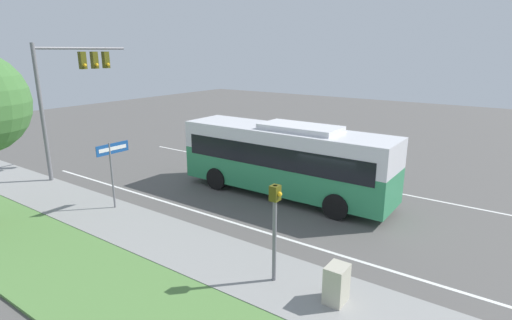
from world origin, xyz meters
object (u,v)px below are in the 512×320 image
(signal_gantry, at_px, (71,81))
(street_sign, at_px, (112,162))
(bus, at_px, (285,157))
(utility_cabinet, at_px, (336,284))
(pedestrian_signal, at_px, (275,218))

(signal_gantry, distance_m, street_sign, 6.88)
(bus, bearing_deg, signal_gantry, 108.29)
(utility_cabinet, bearing_deg, signal_gantry, 80.12)
(bus, xyz_separation_m, signal_gantry, (-3.59, 10.87, 3.17))
(bus, height_order, signal_gantry, signal_gantry)
(pedestrian_signal, relative_size, street_sign, 1.03)
(street_sign, distance_m, utility_cabinet, 10.63)
(pedestrian_signal, height_order, street_sign, pedestrian_signal)
(signal_gantry, height_order, utility_cabinet, signal_gantry)
(signal_gantry, bearing_deg, pedestrian_signal, -101.45)
(bus, xyz_separation_m, pedestrian_signal, (-6.53, -3.60, 0.20))
(signal_gantry, distance_m, pedestrian_signal, 15.06)
(bus, bearing_deg, utility_cabinet, -139.51)
(signal_gantry, xyz_separation_m, street_sign, (-2.04, -5.89, -2.92))
(bus, distance_m, utility_cabinet, 8.57)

